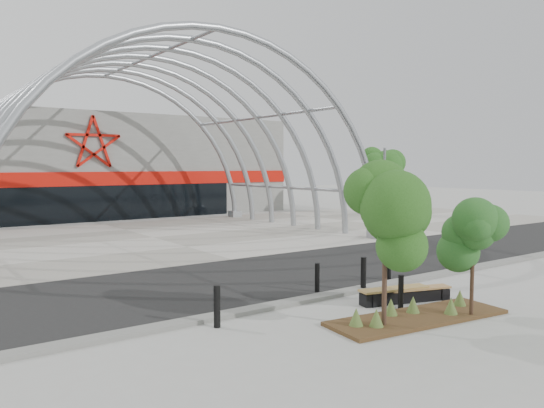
{
  "coord_description": "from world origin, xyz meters",
  "views": [
    {
      "loc": [
        -11.69,
        -12.36,
        4.08
      ],
      "look_at": [
        0.0,
        4.0,
        2.6
      ],
      "focal_mm": 35.0,
      "sensor_mm": 36.0,
      "label": 1
    }
  ],
  "objects_px": {
    "street_tree_1": "(473,236)",
    "bench_1": "(419,294)",
    "street_tree_0": "(386,217)",
    "bollard_2": "(317,278)",
    "bench_0": "(394,296)",
    "signal_pole": "(384,193)"
  },
  "relations": [
    {
      "from": "street_tree_1",
      "to": "bench_1",
      "type": "distance_m",
      "value": 2.83
    },
    {
      "from": "street_tree_1",
      "to": "bench_1",
      "type": "relative_size",
      "value": 1.52
    },
    {
      "from": "street_tree_0",
      "to": "bench_1",
      "type": "bearing_deg",
      "value": 23.2
    },
    {
      "from": "bench_1",
      "to": "bollard_2",
      "type": "xyz_separation_m",
      "value": [
        -1.81,
        2.6,
        0.27
      ]
    },
    {
      "from": "street_tree_0",
      "to": "bollard_2",
      "type": "distance_m",
      "value": 4.61
    },
    {
      "from": "bench_0",
      "to": "street_tree_1",
      "type": "bearing_deg",
      "value": -77.52
    },
    {
      "from": "signal_pole",
      "to": "bench_1",
      "type": "xyz_separation_m",
      "value": [
        -8.58,
        -9.32,
        -2.41
      ]
    },
    {
      "from": "street_tree_0",
      "to": "bench_0",
      "type": "height_order",
      "value": "street_tree_0"
    },
    {
      "from": "street_tree_1",
      "to": "bench_0",
      "type": "relative_size",
      "value": 1.37
    },
    {
      "from": "street_tree_1",
      "to": "bench_1",
      "type": "xyz_separation_m",
      "value": [
        0.32,
        1.97,
        -2.0
      ]
    },
    {
      "from": "bench_1",
      "to": "bollard_2",
      "type": "distance_m",
      "value": 3.18
    },
    {
      "from": "signal_pole",
      "to": "bench_0",
      "type": "xyz_separation_m",
      "value": [
        -9.4,
        -9.04,
        -2.39
      ]
    },
    {
      "from": "street_tree_0",
      "to": "street_tree_1",
      "type": "height_order",
      "value": "street_tree_0"
    },
    {
      "from": "street_tree_1",
      "to": "signal_pole",
      "type": "bearing_deg",
      "value": 51.76
    },
    {
      "from": "bollard_2",
      "to": "bench_0",
      "type": "bearing_deg",
      "value": -66.67
    },
    {
      "from": "street_tree_0",
      "to": "bench_1",
      "type": "distance_m",
      "value": 4.08
    },
    {
      "from": "bollard_2",
      "to": "street_tree_0",
      "type": "bearing_deg",
      "value": -105.77
    },
    {
      "from": "bench_0",
      "to": "bench_1",
      "type": "bearing_deg",
      "value": -18.85
    },
    {
      "from": "bench_1",
      "to": "bench_0",
      "type": "bearing_deg",
      "value": 161.15
    },
    {
      "from": "bench_0",
      "to": "bench_1",
      "type": "relative_size",
      "value": 1.11
    },
    {
      "from": "street_tree_0",
      "to": "street_tree_1",
      "type": "distance_m",
      "value": 2.74
    },
    {
      "from": "street_tree_1",
      "to": "street_tree_0",
      "type": "bearing_deg",
      "value": 164.21
    }
  ]
}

